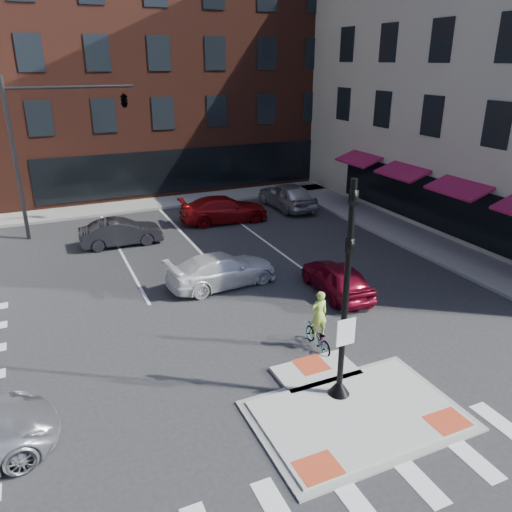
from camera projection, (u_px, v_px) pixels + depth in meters
name	position (u px, v px, depth m)	size (l,w,h in m)	color
ground	(347.00, 405.00, 13.40)	(120.00, 120.00, 0.00)	#28282B
refuge_island	(352.00, 409.00, 13.16)	(5.40, 4.65, 0.13)	gray
sidewalk_e	(413.00, 236.00, 25.96)	(3.00, 24.00, 0.15)	gray
sidewalk_n	(199.00, 198.00, 33.18)	(26.00, 3.00, 0.15)	gray
building_n	(155.00, 71.00, 38.82)	(24.40, 18.40, 15.50)	#502319
building_far_left	(50.00, 95.00, 54.18)	(10.00, 12.00, 10.00)	slate
building_far_right	(162.00, 83.00, 60.45)	(12.00, 12.00, 12.00)	brown
signal_pole	(344.00, 321.00, 12.87)	(0.60, 0.60, 5.98)	black
mast_arm_signal	(95.00, 112.00, 25.07)	(6.10, 2.24, 8.00)	black
red_sedan	(337.00, 278.00, 19.58)	(1.57, 3.89, 1.33)	maroon
white_pickup	(222.00, 270.00, 20.33)	(1.86, 4.58, 1.33)	white
bg_car_dark	(121.00, 232.00, 24.76)	(1.39, 3.99, 1.31)	#28272C
bg_car_silver	(287.00, 195.00, 30.83)	(1.93, 4.81, 1.64)	#B1B4B9
bg_car_red	(224.00, 209.00, 28.30)	(2.04, 5.01, 1.45)	#9B0E10
cyclist	(318.00, 330.00, 15.81)	(0.60, 1.57, 2.01)	#3F3F44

